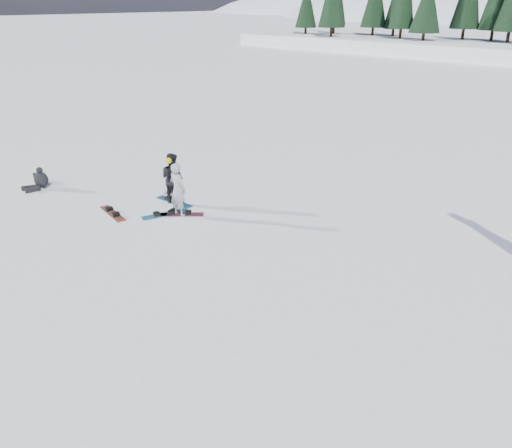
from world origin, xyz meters
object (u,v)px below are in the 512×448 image
(seated_rider, at_px, (40,180))
(snowboard_loose_a, at_px, (166,214))
(snowboarder_woman, at_px, (178,189))
(snowboard_loose_b, at_px, (113,213))
(snowboarder_man, at_px, (173,178))
(gear_bag, at_px, (39,178))

(seated_rider, relative_size, snowboard_loose_a, 0.65)
(snowboarder_woman, distance_m, snowboard_loose_a, 0.95)
(snowboard_loose_a, bearing_deg, snowboard_loose_b, 150.10)
(seated_rider, bearing_deg, snowboard_loose_a, 34.07)
(snowboarder_man, xyz_separation_m, seated_rider, (-4.53, -2.43, -0.55))
(snowboarder_man, bearing_deg, snowboarder_woman, 141.24)
(snowboarder_man, distance_m, gear_bag, 5.71)
(seated_rider, xyz_separation_m, snowboard_loose_a, (5.17, 1.59, -0.28))
(gear_bag, relative_size, snowboard_loose_b, 0.30)
(gear_bag, distance_m, snowboard_loose_b, 4.62)
(snowboarder_woman, bearing_deg, snowboarder_man, -32.44)
(snowboarder_woman, distance_m, seated_rider, 5.84)
(snowboarder_man, bearing_deg, snowboard_loose_b, 63.27)
(snowboarder_woman, xyz_separation_m, gear_bag, (-6.20, -1.63, -0.71))
(snowboarder_woman, xyz_separation_m, snowboarder_man, (-0.97, 0.55, -0.02))
(seated_rider, distance_m, gear_bag, 0.76)
(snowboarder_man, relative_size, snowboard_loose_b, 1.12)
(seated_rider, xyz_separation_m, gear_bag, (-0.70, 0.25, -0.15))
(snowboarder_woman, distance_m, snowboard_loose_b, 2.28)
(snowboarder_woman, xyz_separation_m, snowboard_loose_a, (-0.33, -0.29, -0.84))
(gear_bag, bearing_deg, seated_rider, -19.62)
(snowboarder_woman, xyz_separation_m, seated_rider, (-5.50, -1.88, -0.56))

